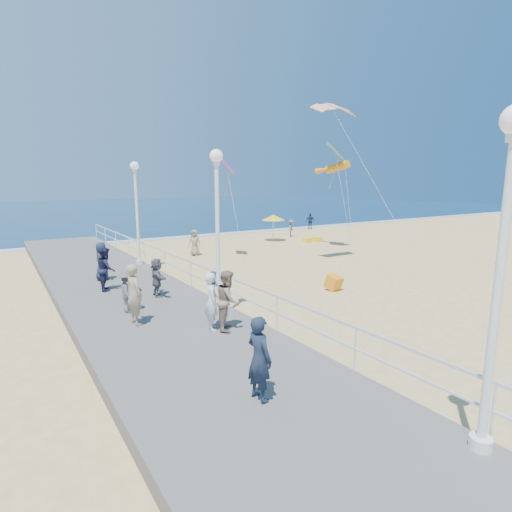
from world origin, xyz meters
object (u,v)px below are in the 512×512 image
lamp_post_mid (217,213)px  spectator_7 (106,269)px  lamp_post_near (502,250)px  spectator_4 (102,261)px  beach_walker_c (195,243)px  lamp_post_far (136,202)px  beach_umbrella (273,218)px  spectator_0 (259,358)px  beach_walker_a (291,228)px  beach_chair_right (307,240)px  spectator_1 (228,300)px  spectator_5 (157,277)px  spectator_6 (135,294)px  spectator_2 (127,291)px  woman_holding_toddler (212,301)px  beach_walker_b (310,221)px  beach_chair_left (318,240)px  box_kite (334,284)px

lamp_post_mid → spectator_7: lamp_post_mid is taller
lamp_post_near → spectator_4: (-2.50, 15.23, -2.41)m
beach_walker_c → lamp_post_far: bearing=-105.9°
spectator_7 → lamp_post_near: bearing=-156.1°
lamp_post_far → beach_umbrella: bearing=22.7°
lamp_post_mid → spectator_0: lamp_post_mid is taller
beach_walker_a → beach_chair_right: beach_walker_a is taller
spectator_1 → beach_umbrella: 21.02m
spectator_5 → lamp_post_mid: bearing=-144.2°
spectator_4 → spectator_6: (-0.44, -6.40, 0.09)m
spectator_6 → beach_walker_c: size_ratio=1.11×
spectator_0 → beach_umbrella: bearing=-43.4°
beach_chair_right → spectator_2: bearing=-147.5°
lamp_post_near → beach_umbrella: lamp_post_near is taller
woman_holding_toddler → beach_walker_b: (21.96, 21.09, -0.45)m
beach_walker_b → spectator_7: bearing=72.7°
lamp_post_near → beach_walker_c: size_ratio=3.17×
lamp_post_mid → beach_chair_left: bearing=37.9°
woman_holding_toddler → spectator_7: (-1.52, 6.27, 0.01)m
box_kite → lamp_post_mid: bearing=178.4°
lamp_post_near → woman_holding_toddler: lamp_post_near is taller
lamp_post_far → spectator_5: bearing=-101.5°
woman_holding_toddler → lamp_post_mid: bearing=-14.0°
lamp_post_near → beach_chair_right: (14.17, 20.92, -3.46)m
spectator_5 → beach_walker_b: bearing=-45.4°
lamp_post_mid → spectator_4: size_ratio=3.13×
spectator_2 → spectator_6: spectator_6 is taller
spectator_7 → beach_walker_a: bearing=-46.0°
lamp_post_far → woman_holding_toddler: 11.16m
lamp_post_mid → spectator_0: bearing=-110.5°
lamp_post_near → spectator_0: lamp_post_near is taller
lamp_post_far → beach_walker_a: bearing=23.1°
spectator_1 → beach_walker_c: bearing=13.3°
spectator_4 → beach_chair_left: size_ratio=3.09×
lamp_post_mid → lamp_post_far: (0.00, 9.00, 0.00)m
woman_holding_toddler → beach_walker_b: 30.46m
spectator_7 → spectator_1: bearing=-150.9°
spectator_4 → beach_chair_right: bearing=-83.2°
spectator_2 → spectator_4: (0.31, 5.10, 0.14)m
spectator_2 → spectator_7: size_ratio=0.82×
beach_walker_b → beach_chair_right: (-6.61, -7.34, -0.60)m
spectator_1 → spectator_4: (-1.73, 8.28, -0.03)m
lamp_post_far → spectator_6: 9.91m
spectator_2 → beach_walker_c: (7.22, 10.53, -0.27)m
spectator_5 → beach_umbrella: bearing=-42.3°
spectator_2 → beach_walker_a: spectator_2 is taller
spectator_2 → spectator_4: spectator_4 is taller
woman_holding_toddler → beach_walker_a: 24.04m
spectator_0 → beach_walker_b: bearing=-49.6°
beach_walker_c → spectator_7: bearing=-91.5°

